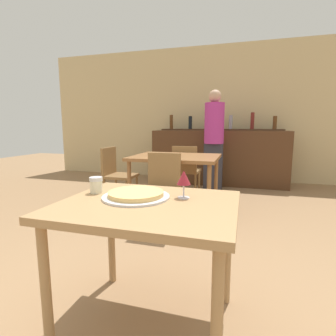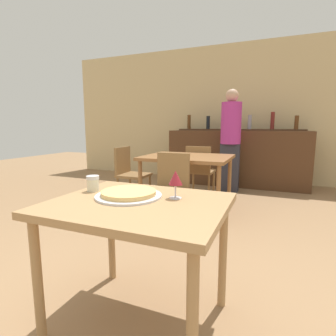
# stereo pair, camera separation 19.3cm
# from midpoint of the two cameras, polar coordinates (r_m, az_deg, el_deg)

# --- Properties ---
(ground_plane) EXTENTS (16.00, 16.00, 0.00)m
(ground_plane) POSITION_cam_midpoint_polar(r_m,az_deg,el_deg) (1.78, -7.66, -30.60)
(ground_plane) COLOR #93704C
(wall_back) EXTENTS (8.00, 0.05, 2.80)m
(wall_back) POSITION_cam_midpoint_polar(r_m,az_deg,el_deg) (5.75, 10.75, 11.50)
(wall_back) COLOR #D1B784
(wall_back) RESTS_ON ground_plane
(dining_table_near) EXTENTS (0.94, 0.78, 0.73)m
(dining_table_near) POSITION_cam_midpoint_polar(r_m,az_deg,el_deg) (1.46, -8.20, -10.78)
(dining_table_near) COLOR #A87F51
(dining_table_near) RESTS_ON ground_plane
(dining_table_far) EXTENTS (1.11, 0.89, 0.76)m
(dining_table_far) POSITION_cam_midpoint_polar(r_m,az_deg,el_deg) (3.44, 0.09, 1.39)
(dining_table_far) COLOR brown
(dining_table_far) RESTS_ON ground_plane
(bar_counter) EXTENTS (2.60, 0.56, 1.06)m
(bar_counter) POSITION_cam_midpoint_polar(r_m,az_deg,el_deg) (5.28, 9.93, 2.28)
(bar_counter) COLOR #4C2D19
(bar_counter) RESTS_ON ground_plane
(bar_back_shelf) EXTENTS (2.39, 0.24, 0.35)m
(bar_back_shelf) POSITION_cam_midpoint_polar(r_m,az_deg,el_deg) (5.38, 10.27, 8.71)
(bar_back_shelf) COLOR #4C2D19
(bar_back_shelf) RESTS_ON bar_counter
(chair_far_side_front) EXTENTS (0.40, 0.40, 0.84)m
(chair_far_side_front) POSITION_cam_midpoint_polar(r_m,az_deg,el_deg) (2.89, -3.37, -3.75)
(chair_far_side_front) COLOR olive
(chair_far_side_front) RESTS_ON ground_plane
(chair_far_side_back) EXTENTS (0.40, 0.40, 0.84)m
(chair_far_side_back) POSITION_cam_midpoint_polar(r_m,az_deg,el_deg) (4.06, 2.55, -0.02)
(chair_far_side_back) COLOR olive
(chair_far_side_back) RESTS_ON ground_plane
(chair_far_side_left) EXTENTS (0.40, 0.40, 0.84)m
(chair_far_side_left) POSITION_cam_midpoint_polar(r_m,az_deg,el_deg) (3.81, -12.71, -0.85)
(chair_far_side_left) COLOR olive
(chair_far_side_left) RESTS_ON ground_plane
(pizza_tray) EXTENTS (0.39, 0.39, 0.04)m
(pizza_tray) POSITION_cam_midpoint_polar(r_m,az_deg,el_deg) (1.52, -10.62, -5.82)
(pizza_tray) COLOR silver
(pizza_tray) RESTS_ON dining_table_near
(cheese_shaker) EXTENTS (0.08, 0.08, 0.10)m
(cheese_shaker) POSITION_cam_midpoint_polar(r_m,az_deg,el_deg) (1.68, -18.58, -3.55)
(cheese_shaker) COLOR beige
(cheese_shaker) RESTS_ON dining_table_near
(person_standing) EXTENTS (0.34, 0.34, 1.76)m
(person_standing) POSITION_cam_midpoint_polar(r_m,az_deg,el_deg) (4.67, 8.81, 6.72)
(person_standing) COLOR #2D2D38
(person_standing) RESTS_ON ground_plane
(wine_glass) EXTENTS (0.08, 0.08, 0.16)m
(wine_glass) POSITION_cam_midpoint_polar(r_m,az_deg,el_deg) (1.47, -0.28, -2.31)
(wine_glass) COLOR silver
(wine_glass) RESTS_ON dining_table_near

